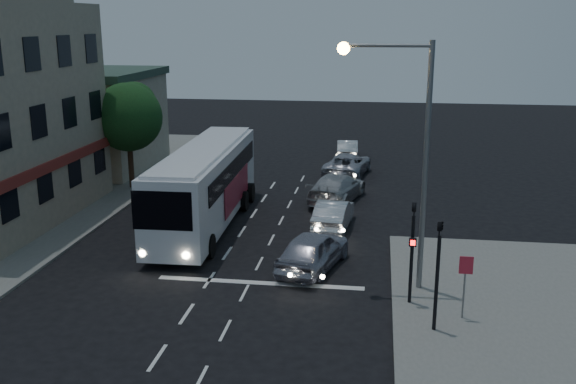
% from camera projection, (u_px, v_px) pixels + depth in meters
% --- Properties ---
extents(ground, '(120.00, 120.00, 0.00)m').
position_uv_depth(ground, '(195.00, 302.00, 22.97)').
color(ground, black).
extents(road_markings, '(8.00, 30.55, 0.01)m').
position_uv_depth(road_markings, '(249.00, 269.00, 25.96)').
color(road_markings, silver).
rests_on(road_markings, ground).
extents(tour_bus, '(3.03, 12.73, 3.89)m').
position_uv_depth(tour_bus, '(205.00, 183.00, 31.12)').
color(tour_bus, white).
rests_on(tour_bus, ground).
extents(car_suv, '(2.99, 4.94, 1.57)m').
position_uv_depth(car_suv, '(313.00, 250.00, 25.88)').
color(car_suv, '#9A9BAA').
rests_on(car_suv, ground).
extents(car_sedan_a, '(1.85, 4.38, 1.41)m').
position_uv_depth(car_sedan_a, '(333.00, 214.00, 30.93)').
color(car_sedan_a, silver).
rests_on(car_sedan_a, ground).
extents(car_sedan_b, '(3.37, 5.72, 1.56)m').
position_uv_depth(car_sedan_b, '(337.00, 188.00, 35.61)').
color(car_sedan_b, '#B1B1B3').
rests_on(car_sedan_b, ground).
extents(car_sedan_c, '(3.18, 5.57, 1.47)m').
position_uv_depth(car_sedan_c, '(347.00, 164.00, 41.60)').
color(car_sedan_c, '#AAAAB5').
rests_on(car_sedan_c, ground).
extents(car_extra, '(1.67, 4.25, 1.38)m').
position_uv_depth(car_extra, '(347.00, 149.00, 46.67)').
color(car_extra, silver).
rests_on(car_extra, ground).
extents(traffic_signal_main, '(0.25, 0.35, 4.10)m').
position_uv_depth(traffic_signal_main, '(413.00, 241.00, 22.05)').
color(traffic_signal_main, black).
rests_on(traffic_signal_main, sidewalk_near).
extents(traffic_signal_side, '(0.18, 0.15, 4.10)m').
position_uv_depth(traffic_signal_side, '(438.00, 262.00, 20.06)').
color(traffic_signal_side, black).
rests_on(traffic_signal_side, sidewalk_near).
extents(regulatory_sign, '(0.45, 0.12, 2.20)m').
position_uv_depth(regulatory_sign, '(465.00, 277.00, 21.06)').
color(regulatory_sign, slate).
rests_on(regulatory_sign, sidewalk_near).
extents(streetlight, '(3.32, 0.44, 9.00)m').
position_uv_depth(streetlight, '(408.00, 138.00, 22.59)').
color(streetlight, slate).
rests_on(streetlight, sidewalk_near).
extents(low_building_north, '(9.40, 9.40, 6.50)m').
position_uv_depth(low_building_north, '(82.00, 119.00, 43.07)').
color(low_building_north, '#B2AC96').
rests_on(low_building_north, sidewalk_far).
extents(street_tree, '(4.00, 4.00, 6.20)m').
position_uv_depth(street_tree, '(128.00, 114.00, 37.30)').
color(street_tree, black).
rests_on(street_tree, sidewalk_far).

